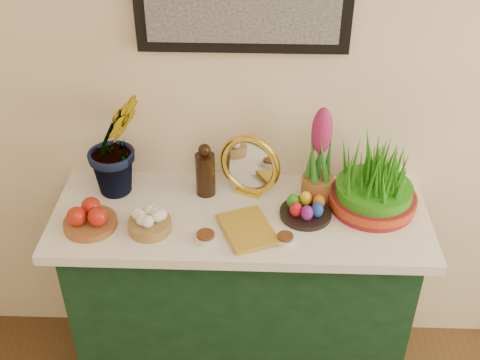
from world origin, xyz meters
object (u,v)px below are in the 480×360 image
sideboard (240,299)px  hyacinth_green (114,129)px  mirror (250,166)px  wheatgrass_sabzeh (375,181)px  book (225,234)px

sideboard → hyacinth_green: size_ratio=2.39×
mirror → wheatgrass_sabzeh: (0.46, -0.08, -0.00)m
sideboard → book: book is taller
hyacinth_green → wheatgrass_sabzeh: bearing=-41.3°
sideboard → wheatgrass_sabzeh: wheatgrass_sabzeh is taller
mirror → book: mirror is taller
book → wheatgrass_sabzeh: (0.54, 0.20, 0.10)m
sideboard → wheatgrass_sabzeh: (0.49, 0.05, 0.58)m
mirror → wheatgrass_sabzeh: size_ratio=0.76×
mirror → book: bearing=-105.8°
wheatgrass_sabzeh → mirror: bearing=169.9°
sideboard → hyacinth_green: bearing=164.8°
hyacinth_green → wheatgrass_sabzeh: hyacinth_green is taller
hyacinth_green → wheatgrass_sabzeh: 0.98m
hyacinth_green → mirror: size_ratio=2.18×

